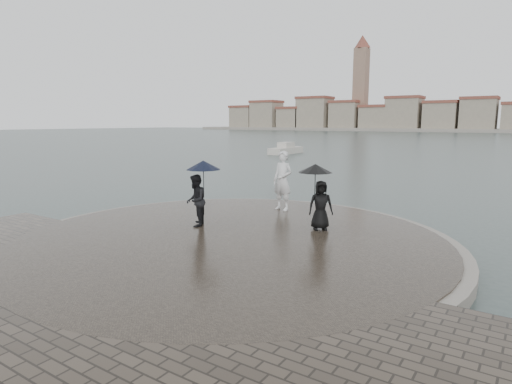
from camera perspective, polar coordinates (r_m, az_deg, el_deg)
The scene contains 8 objects.
ground at distance 9.83m, azimuth -16.10°, elevation -12.20°, with size 400.00×400.00×0.00m, color #2B3835.
kerb_ring at distance 12.19m, azimuth -3.42°, elevation -6.82°, with size 12.50×12.50×0.32m, color gray.
quay_tip at distance 12.18m, azimuth -3.42°, elevation -6.73°, with size 11.90×11.90×0.36m, color #2D261E.
statue at distance 15.54m, azimuth 3.57°, elevation 1.52°, with size 0.79×0.52×2.16m, color silver.
visitor_left at distance 13.18m, azimuth -7.76°, elevation 0.24°, with size 1.24×1.12×2.04m.
visitor_right at distance 12.85m, azimuth 8.37°, elevation 0.01°, with size 1.20×1.04×1.95m.
far_skyline at distance 167.07m, azimuth 29.53°, elevation 8.85°, with size 260.00×20.00×37.00m.
boats at distance 49.21m, azimuth 21.91°, elevation 4.97°, with size 30.15×17.68×1.50m.
Camera 1 is at (7.09, -5.82, 3.55)m, focal length 30.00 mm.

